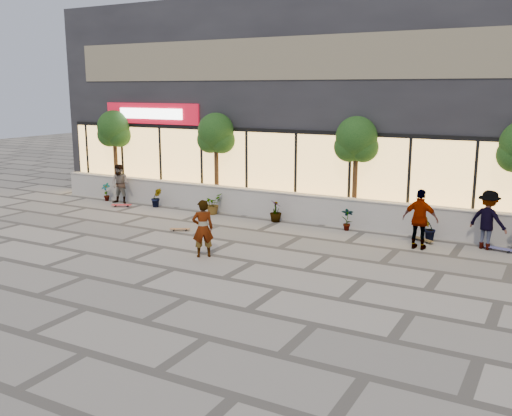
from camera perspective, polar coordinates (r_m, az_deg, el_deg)
The scene contains 20 objects.
ground at distance 15.97m, azimuth -8.23°, elevation -6.05°, with size 80.00×80.00×0.00m, color gray.
planter_wall at distance 21.64m, azimuth 2.89°, elevation 0.24°, with size 22.00×0.42×1.04m.
retail_building at distance 26.26m, azimuth 8.29°, elevation 10.37°, with size 24.00×9.17×8.50m.
shrub_a at distance 26.03m, azimuth -14.76°, elevation 1.58°, with size 0.43×0.29×0.81m, color black.
shrub_b at distance 24.21m, azimuth -9.93°, elevation 1.04°, with size 0.45×0.36×0.81m, color black.
shrub_c at distance 22.60m, azimuth -4.36°, elevation 0.41°, with size 0.73×0.63×0.81m, color black.
shrub_d at distance 21.23m, azimuth 1.99°, elevation -0.31°, with size 0.45×0.45×0.81m, color black.
shrub_e at distance 20.16m, azimuth 9.12°, elevation -1.11°, with size 0.43×0.29×0.81m, color black.
shrub_f at distance 19.43m, azimuth 16.91°, elevation -1.97°, with size 0.45×0.36×0.81m, color black.
tree_west at distance 26.97m, azimuth -14.00°, elevation 7.49°, with size 1.60×1.50×3.92m.
tree_midwest at distance 23.60m, azimuth -4.02°, elevation 7.24°, with size 1.60×1.50×3.92m.
tree_mideast at distance 20.99m, azimuth 9.99°, elevation 6.51°, with size 1.60×1.50×3.92m.
skater_center at distance 16.77m, azimuth -5.34°, elevation -2.06°, with size 0.63×0.41×1.72m, color white.
skater_left at distance 25.20m, azimuth -13.43°, elevation 2.34°, with size 0.83×0.64×1.70m, color tan.
skater_right_near at distance 18.20m, azimuth 16.11°, elevation -1.11°, with size 1.10×0.46×1.88m, color silver.
skater_right_far at distance 18.91m, azimuth 22.19°, elevation -1.11°, with size 1.19×0.68×1.84m, color #9D361C.
skateboard_center at distance 20.09m, azimuth -7.60°, elevation -2.09°, with size 0.70×0.49×0.08m.
skateboard_left at distance 24.59m, azimuth -13.31°, elevation 0.30°, with size 0.84×0.58×0.10m.
skateboard_right_near at distance 19.29m, azimuth 16.39°, elevation -3.04°, with size 0.75×0.60×0.09m.
skateboard_right_far at distance 18.97m, azimuth 23.18°, elevation -3.75°, with size 0.89×0.36×0.10m.
Camera 1 is at (9.22, -12.09, 4.88)m, focal length 40.00 mm.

